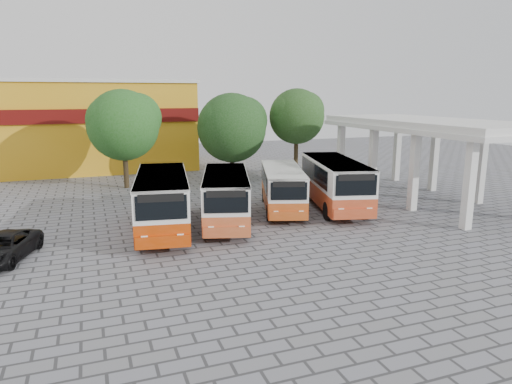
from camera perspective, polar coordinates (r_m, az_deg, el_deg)
name	(u,v)px	position (r m, az deg, el deg)	size (l,w,h in m)	color
ground	(311,231)	(24.14, 6.91, -4.85)	(90.00, 90.00, 0.00)	slate
terminal_shelter	(428,127)	(32.43, 20.70, 7.64)	(6.80, 15.80, 5.40)	silver
shophouse_block	(83,125)	(46.58, -20.83, 7.82)	(20.40, 10.40, 8.30)	orange
bus_far_left	(162,198)	(24.13, -11.62, -0.79)	(3.79, 8.58, 2.98)	#BF3602
bus_centre_left	(226,195)	(25.06, -3.78, -0.34)	(4.41, 8.20, 2.79)	#C55527
bus_centre_right	(283,186)	(27.88, 3.33, 0.73)	(4.35, 7.74, 2.62)	#C14D15
bus_far_right	(335,181)	(28.79, 9.82, 1.41)	(4.54, 8.85, 3.02)	#C5451F
tree_left	(124,123)	(35.71, -16.18, 8.32)	(5.56, 5.30, 7.42)	#3B2E1B
tree_middle	(233,126)	(38.15, -2.95, 8.30)	(6.00, 5.72, 7.15)	black
tree_right	(297,115)	(40.33, 5.17, 9.62)	(5.03, 4.79, 7.53)	#3E311C
parked_car	(3,247)	(22.49, -29.04, -6.06)	(1.93, 4.18, 1.16)	black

